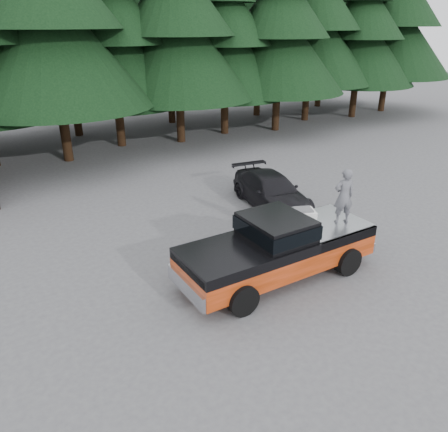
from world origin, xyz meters
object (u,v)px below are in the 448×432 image
man_on_bed (344,196)px  parked_car (272,191)px  air_compressor (302,218)px  pickup_truck (277,256)px

man_on_bed → parked_car: man_on_bed is taller
air_compressor → parked_car: size_ratio=0.15×
man_on_bed → parked_car: size_ratio=0.37×
air_compressor → man_on_bed: bearing=2.6°
air_compressor → man_on_bed: 1.37m
pickup_truck → man_on_bed: man_on_bed is taller
man_on_bed → parked_car: 4.94m
air_compressor → parked_car: 4.77m
pickup_truck → man_on_bed: size_ratio=3.60×
pickup_truck → parked_car: size_ratio=1.34×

